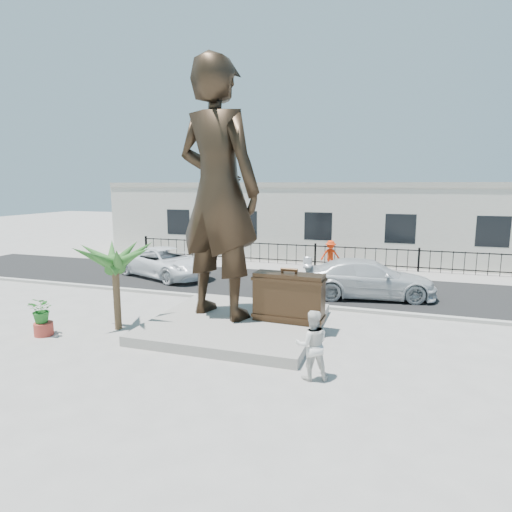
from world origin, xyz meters
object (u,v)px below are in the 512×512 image
Objects in this scene: tourist at (312,345)px; car_white at (166,262)px; statue at (218,191)px; suitcase at (289,297)px.

tourist is 0.32× the size of car_white.
tourist is 12.78m from car_white.
car_white is at bearing -65.52° from tourist.
tourist reaches higher than car_white.
car_white is (-9.08, 8.99, -0.11)m from tourist.
statue is 5.99m from tourist.
suitcase is at bearing -163.66° from statue.
tourist is (1.35, -3.19, -0.23)m from suitcase.
suitcase is 9.68m from car_white.
statue is 4.05m from suitcase.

